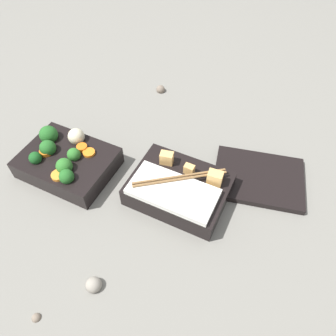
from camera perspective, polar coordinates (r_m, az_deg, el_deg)
ground_plane at (r=0.73m, az=-7.77°, el=-1.92°), size 3.00×3.00×0.00m
bento_tray_vegetable at (r=0.76m, az=-17.24°, el=1.29°), size 0.20×0.15×0.08m
bento_tray_rice at (r=0.68m, az=1.89°, el=-3.59°), size 0.20×0.15×0.07m
bento_lid at (r=0.74m, az=15.46°, el=-1.68°), size 0.22×0.18×0.01m
pebble_0 at (r=0.95m, az=-1.30°, el=13.52°), size 0.02×0.02×0.02m
pebble_1 at (r=0.61m, az=-12.81°, el=-19.22°), size 0.03×0.03×0.03m
pebble_2 at (r=0.63m, az=-22.04°, el=-22.94°), size 0.02×0.02×0.02m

